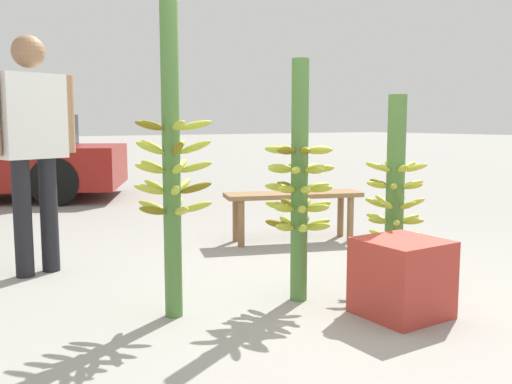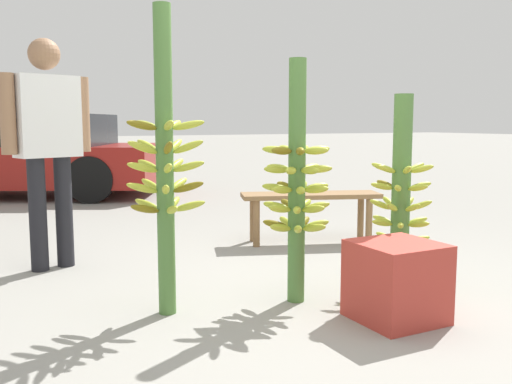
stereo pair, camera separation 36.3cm
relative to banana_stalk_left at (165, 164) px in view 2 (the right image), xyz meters
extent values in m
plane|color=gray|center=(0.82, -0.38, -0.86)|extent=(80.00, 80.00, 0.00)
cylinder|color=#4C7A38|center=(0.00, 0.00, 0.01)|extent=(0.10, 0.10, 1.74)
ellipsoid|color=#ADB733|center=(-0.02, -0.13, 0.22)|extent=(0.07, 0.19, 0.08)
ellipsoid|color=#ADB733|center=(0.12, -0.06, 0.22)|extent=(0.19, 0.12, 0.08)
ellipsoid|color=#ADB733|center=(0.09, 0.10, 0.22)|extent=(0.16, 0.17, 0.08)
ellipsoid|color=#ADB733|center=(-0.06, 0.12, 0.22)|extent=(0.13, 0.19, 0.08)
ellipsoid|color=#736414|center=(-0.13, -0.02, 0.22)|extent=(0.19, 0.08, 0.08)
ellipsoid|color=#ADB733|center=(-0.06, 0.12, 0.10)|extent=(0.12, 0.19, 0.10)
ellipsoid|color=#ADB733|center=(-0.13, -0.02, 0.10)|extent=(0.19, 0.07, 0.10)
ellipsoid|color=#736414|center=(-0.02, -0.13, 0.10)|extent=(0.07, 0.19, 0.10)
ellipsoid|color=#ADB733|center=(0.12, -0.06, 0.10)|extent=(0.19, 0.12, 0.10)
ellipsoid|color=#ADB733|center=(0.09, 0.09, 0.10)|extent=(0.16, 0.16, 0.10)
ellipsoid|color=#ADB733|center=(0.10, 0.09, -0.01)|extent=(0.17, 0.16, 0.09)
ellipsoid|color=#ADB733|center=(-0.06, 0.12, -0.01)|extent=(0.12, 0.19, 0.09)
ellipsoid|color=#ADB733|center=(-0.13, -0.02, -0.01)|extent=(0.19, 0.06, 0.09)
ellipsoid|color=#ADB733|center=(-0.03, -0.13, -0.01)|extent=(0.08, 0.19, 0.09)
ellipsoid|color=#ADB733|center=(0.12, -0.06, -0.01)|extent=(0.19, 0.13, 0.09)
ellipsoid|color=#ADB733|center=(-0.04, -0.13, -0.13)|extent=(0.09, 0.19, 0.09)
ellipsoid|color=#736414|center=(0.11, -0.08, -0.13)|extent=(0.18, 0.14, 0.09)
ellipsoid|color=#ADB733|center=(0.11, 0.08, -0.13)|extent=(0.18, 0.15, 0.09)
ellipsoid|color=#ADB733|center=(-0.04, 0.13, -0.13)|extent=(0.10, 0.19, 0.09)
ellipsoid|color=#ADB733|center=(-0.13, 0.00, -0.13)|extent=(0.19, 0.05, 0.09)
ellipsoid|color=#736414|center=(-0.13, -0.03, -0.24)|extent=(0.19, 0.09, 0.09)
ellipsoid|color=#ADB733|center=(-0.01, -0.13, -0.24)|extent=(0.05, 0.19, 0.09)
ellipsoid|color=#ADB733|center=(0.13, -0.05, -0.24)|extent=(0.19, 0.11, 0.09)
ellipsoid|color=#ADB733|center=(0.08, 0.10, -0.24)|extent=(0.15, 0.17, 0.09)
ellipsoid|color=#ADB733|center=(-0.07, 0.11, -0.24)|extent=(0.14, 0.18, 0.09)
cylinder|color=#4C7A38|center=(0.78, -0.15, -0.13)|extent=(0.10, 0.10, 1.47)
ellipsoid|color=#ADB733|center=(0.84, -0.26, 0.07)|extent=(0.12, 0.17, 0.06)
ellipsoid|color=#ADB733|center=(0.90, -0.17, 0.07)|extent=(0.17, 0.08, 0.06)
ellipsoid|color=#ADB733|center=(0.87, -0.06, 0.07)|extent=(0.16, 0.14, 0.06)
ellipsoid|color=#ADB733|center=(0.77, -0.02, 0.07)|extent=(0.05, 0.17, 0.06)
ellipsoid|color=#ADB733|center=(0.67, -0.07, 0.07)|extent=(0.16, 0.14, 0.06)
ellipsoid|color=#736414|center=(0.65, -0.18, 0.07)|extent=(0.17, 0.09, 0.06)
ellipsoid|color=#736414|center=(0.72, -0.27, 0.07)|extent=(0.11, 0.17, 0.06)
ellipsoid|color=#ADB733|center=(0.90, -0.11, -0.05)|extent=(0.17, 0.09, 0.06)
ellipsoid|color=#ADB733|center=(0.82, -0.03, -0.05)|extent=(0.10, 0.17, 0.06)
ellipsoid|color=#ADB733|center=(0.71, -0.04, -0.05)|extent=(0.12, 0.17, 0.06)
ellipsoid|color=#ADB733|center=(0.65, -0.13, -0.05)|extent=(0.17, 0.07, 0.06)
ellipsoid|color=#ADB733|center=(0.68, -0.24, -0.05)|extent=(0.15, 0.15, 0.06)
ellipsoid|color=#ADB733|center=(0.79, -0.28, -0.05)|extent=(0.06, 0.17, 0.06)
ellipsoid|color=#ADB733|center=(0.88, -0.22, -0.05)|extent=(0.16, 0.13, 0.06)
ellipsoid|color=#736414|center=(0.77, -0.02, -0.16)|extent=(0.06, 0.17, 0.07)
ellipsoid|color=#ADB733|center=(0.67, -0.08, -0.16)|extent=(0.16, 0.13, 0.07)
ellipsoid|color=#ADB733|center=(0.65, -0.19, -0.16)|extent=(0.17, 0.09, 0.07)
ellipsoid|color=#ADB733|center=(0.73, -0.27, -0.16)|extent=(0.10, 0.17, 0.07)
ellipsoid|color=#ADB733|center=(0.84, -0.26, -0.16)|extent=(0.12, 0.17, 0.07)
ellipsoid|color=#ADB733|center=(0.90, -0.17, -0.16)|extent=(0.17, 0.07, 0.07)
ellipsoid|color=#ADB733|center=(0.87, -0.06, -0.16)|extent=(0.15, 0.15, 0.07)
ellipsoid|color=#ADB733|center=(0.71, -0.26, -0.28)|extent=(0.12, 0.17, 0.07)
ellipsoid|color=#ADB733|center=(0.82, -0.27, -0.28)|extent=(0.10, 0.17, 0.07)
ellipsoid|color=#ADB733|center=(0.90, -0.19, -0.28)|extent=(0.17, 0.09, 0.07)
ellipsoid|color=#ADB733|center=(0.88, -0.08, -0.28)|extent=(0.17, 0.13, 0.07)
ellipsoid|color=#736414|center=(0.79, -0.02, -0.28)|extent=(0.06, 0.17, 0.07)
ellipsoid|color=#ADB733|center=(0.68, -0.06, -0.28)|extent=(0.15, 0.15, 0.07)
ellipsoid|color=#ADB733|center=(0.65, -0.17, -0.28)|extent=(0.17, 0.07, 0.07)
ellipsoid|color=#ADB733|center=(0.90, -0.18, -0.39)|extent=(0.18, 0.09, 0.08)
ellipsoid|color=#736414|center=(0.88, -0.07, -0.39)|extent=(0.16, 0.14, 0.08)
ellipsoid|color=#ADB733|center=(0.78, -0.02, -0.39)|extent=(0.05, 0.17, 0.08)
ellipsoid|color=#736414|center=(0.68, -0.07, -0.39)|extent=(0.16, 0.14, 0.08)
ellipsoid|color=#ADB733|center=(0.65, -0.17, -0.39)|extent=(0.17, 0.08, 0.08)
ellipsoid|color=#ADB733|center=(0.72, -0.26, -0.39)|extent=(0.12, 0.17, 0.08)
ellipsoid|color=#ADB733|center=(0.83, -0.27, -0.39)|extent=(0.11, 0.17, 0.08)
cylinder|color=#4C7A38|center=(1.54, -0.21, -0.22)|extent=(0.12, 0.12, 1.28)
ellipsoid|color=#ADB733|center=(1.47, -0.10, -0.07)|extent=(0.12, 0.15, 0.08)
ellipsoid|color=#ADB733|center=(1.41, -0.21, -0.07)|extent=(0.16, 0.05, 0.08)
ellipsoid|color=#ADB733|center=(1.49, -0.32, -0.07)|extent=(0.11, 0.16, 0.08)
ellipsoid|color=#ADB733|center=(1.62, -0.32, -0.07)|extent=(0.12, 0.15, 0.08)
ellipsoid|color=#ADB733|center=(1.67, -0.20, -0.07)|extent=(0.16, 0.05, 0.08)
ellipsoid|color=#ADB733|center=(1.60, -0.09, -0.07)|extent=(0.11, 0.16, 0.08)
ellipsoid|color=#ADB733|center=(1.44, -0.29, -0.18)|extent=(0.15, 0.13, 0.07)
ellipsoid|color=#ADB733|center=(1.57, -0.34, -0.18)|extent=(0.07, 0.16, 0.07)
ellipsoid|color=#ADB733|center=(1.67, -0.25, -0.18)|extent=(0.16, 0.09, 0.07)
ellipsoid|color=#ADB733|center=(1.65, -0.12, -0.18)|extent=(0.15, 0.13, 0.07)
ellipsoid|color=#736414|center=(1.52, -0.08, -0.18)|extent=(0.07, 0.16, 0.07)
ellipsoid|color=#ADB733|center=(1.42, -0.16, -0.18)|extent=(0.16, 0.09, 0.07)
ellipsoid|color=#ADB733|center=(1.43, -0.26, -0.31)|extent=(0.16, 0.10, 0.09)
ellipsoid|color=#ADB733|center=(1.53, -0.34, -0.31)|extent=(0.05, 0.16, 0.09)
ellipsoid|color=#ADB733|center=(1.65, -0.28, -0.31)|extent=(0.15, 0.12, 0.09)
ellipsoid|color=#ADB733|center=(1.66, -0.15, -0.31)|extent=(0.16, 0.10, 0.09)
ellipsoid|color=#ADB733|center=(1.56, -0.08, -0.31)|extent=(0.05, 0.16, 0.09)
ellipsoid|color=#ADB733|center=(1.44, -0.13, -0.31)|extent=(0.15, 0.12, 0.09)
ellipsoid|color=#ADB733|center=(1.41, -0.18, -0.42)|extent=(0.16, 0.07, 0.07)
ellipsoid|color=#ADB733|center=(1.46, -0.31, -0.42)|extent=(0.13, 0.15, 0.07)
ellipsoid|color=#ADB733|center=(1.59, -0.33, -0.42)|extent=(0.09, 0.16, 0.07)
ellipsoid|color=#ADB733|center=(1.67, -0.23, -0.42)|extent=(0.16, 0.07, 0.07)
ellipsoid|color=#ADB733|center=(1.63, -0.11, -0.42)|extent=(0.13, 0.15, 0.07)
ellipsoid|color=#ADB733|center=(1.50, -0.08, -0.42)|extent=(0.09, 0.16, 0.07)
ellipsoid|color=#ADB733|center=(1.67, -0.26, -0.54)|extent=(0.16, 0.10, 0.06)
ellipsoid|color=#ADB733|center=(1.65, -0.12, -0.54)|extent=(0.15, 0.13, 0.06)
ellipsoid|color=#ADB733|center=(1.53, -0.08, -0.54)|extent=(0.06, 0.16, 0.06)
ellipsoid|color=#ADB733|center=(1.42, -0.16, -0.54)|extent=(0.16, 0.10, 0.06)
ellipsoid|color=#ADB733|center=(1.44, -0.29, -0.54)|extent=(0.15, 0.13, 0.06)
ellipsoid|color=#736414|center=(1.56, -0.34, -0.54)|extent=(0.06, 0.16, 0.06)
cylinder|color=black|center=(-0.34, 1.40, -0.44)|extent=(0.16, 0.16, 0.84)
cylinder|color=black|center=(-0.54, 1.34, -0.44)|extent=(0.16, 0.16, 0.84)
cube|color=white|center=(-0.44, 1.37, 0.27)|extent=(0.49, 0.33, 0.60)
cylinder|color=#936B4C|center=(-0.17, 1.45, 0.29)|extent=(0.13, 0.13, 0.57)
cylinder|color=#936B4C|center=(-0.71, 1.29, 0.29)|extent=(0.13, 0.13, 0.57)
sphere|color=#936B4C|center=(-0.44, 1.37, 0.72)|extent=(0.23, 0.23, 0.23)
cube|color=olive|center=(1.79, 1.26, -0.43)|extent=(1.29, 0.74, 0.04)
cylinder|color=olive|center=(1.35, 1.55, -0.66)|extent=(0.06, 0.06, 0.41)
cylinder|color=olive|center=(2.32, 1.20, -0.66)|extent=(0.06, 0.06, 0.41)
cylinder|color=olive|center=(1.27, 1.33, -0.66)|extent=(0.06, 0.06, 0.41)
cylinder|color=olive|center=(2.23, 0.97, -0.66)|extent=(0.06, 0.06, 0.41)
cube|color=maroon|center=(-0.22, 6.00, -0.40)|extent=(4.28, 3.30, 0.58)
cube|color=black|center=(-0.08, 5.93, 0.12)|extent=(2.64, 2.37, 0.45)
cylinder|color=black|center=(0.52, 4.76, -0.54)|extent=(0.66, 0.47, 0.64)
cylinder|color=black|center=(1.22, 6.13, -0.54)|extent=(0.66, 0.47, 0.64)
cube|color=#B2382D|center=(1.10, -0.70, -0.64)|extent=(0.44, 0.44, 0.44)
camera|label=1|loc=(-1.32, -2.89, 0.24)|focal=40.00mm
camera|label=2|loc=(-1.01, -3.07, 0.24)|focal=40.00mm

